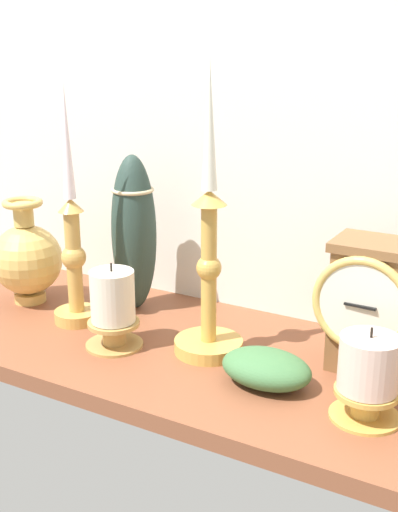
{
  "coord_description": "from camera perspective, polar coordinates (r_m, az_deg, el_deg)",
  "views": [
    {
      "loc": [
        40.81,
        -74.21,
        41.18
      ],
      "look_at": [
        -1.55,
        0.0,
        14.0
      ],
      "focal_mm": 46.03,
      "sensor_mm": 36.0,
      "label": 1
    }
  ],
  "objects": [
    {
      "name": "brass_vase_bulbous",
      "position": [
        1.13,
        -14.72,
        -0.15
      ],
      "size": [
        11.69,
        11.69,
        17.72
      ],
      "color": "#D8B05A",
      "rests_on": "ground_plane"
    },
    {
      "name": "candlestick_tall_center",
      "position": [
        1.02,
        -10.86,
        0.42
      ],
      "size": [
        7.1,
        7.1,
        36.62
      ],
      "color": "gold",
      "rests_on": "ground_plane"
    },
    {
      "name": "pillar_candle_front",
      "position": [
        0.79,
        14.46,
        -10.04
      ],
      "size": [
        8.31,
        8.31,
        11.4
      ],
      "color": "gold",
      "rests_on": "ground_plane"
    },
    {
      "name": "ground_plane",
      "position": [
        0.95,
        0.83,
        -8.94
      ],
      "size": [
        100.0,
        36.0,
        2.4
      ],
      "primitive_type": "cube",
      "color": "brown"
    },
    {
      "name": "candlestick_tall_left",
      "position": [
        0.9,
        0.72,
        -1.22
      ],
      "size": [
        9.74,
        9.74,
        40.06
      ],
      "color": "gold",
      "rests_on": "ground_plane"
    },
    {
      "name": "ivy_sprig",
      "position": [
        0.85,
        5.86,
        -9.69
      ],
      "size": [
        11.9,
        8.33,
        4.6
      ],
      "color": "#3F6E3F",
      "rests_on": "ground_plane"
    },
    {
      "name": "tall_ceramic_vase",
      "position": [
        1.06,
        -5.67,
        2.04
      ],
      "size": [
        7.25,
        7.25,
        25.45
      ],
      "color": "#293D36",
      "rests_on": "ground_plane"
    },
    {
      "name": "pillar_candle_near_clock",
      "position": [
        0.94,
        -7.49,
        -4.51
      ],
      "size": [
        8.31,
        8.31,
        12.6
      ],
      "color": "tan",
      "rests_on": "ground_plane"
    },
    {
      "name": "back_wall",
      "position": [
        1.02,
        6.09,
        12.65
      ],
      "size": [
        120.0,
        2.0,
        65.0
      ],
      "primitive_type": "cube",
      "color": "silver",
      "rests_on": "ground_plane"
    },
    {
      "name": "mantel_clock",
      "position": [
        0.88,
        14.48,
        -4.13
      ],
      "size": [
        12.86,
        9.1,
        17.79
      ],
      "color": "brown",
      "rests_on": "ground_plane"
    }
  ]
}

